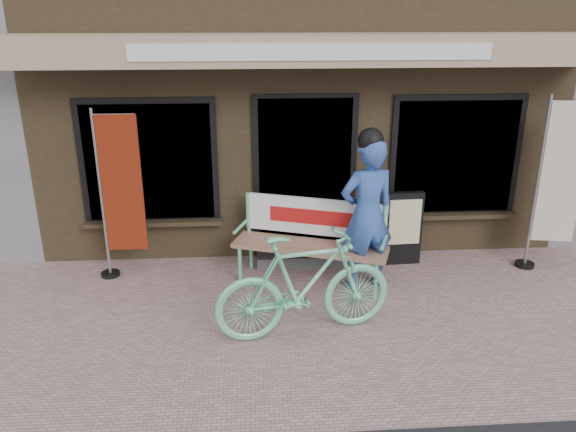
{
  "coord_description": "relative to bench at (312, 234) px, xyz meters",
  "views": [
    {
      "loc": [
        -0.72,
        -5.08,
        3.18
      ],
      "look_at": [
        -0.31,
        0.7,
        1.05
      ],
      "focal_mm": 35.0,
      "sensor_mm": 36.0,
      "label": 1
    }
  ],
  "objects": [
    {
      "name": "ground",
      "position": [
        -0.02,
        -1.26,
        -0.6
      ],
      "size": [
        70.0,
        70.0,
        0.0
      ],
      "primitive_type": "plane",
      "color": "#AF8686",
      "rests_on": "ground"
    },
    {
      "name": "storefront",
      "position": [
        -0.02,
        3.71,
        2.39
      ],
      "size": [
        7.0,
        6.77,
        6.0
      ],
      "color": "black",
      "rests_on": "ground"
    },
    {
      "name": "bench",
      "position": [
        0.0,
        0.0,
        0.0
      ],
      "size": [
        1.93,
        1.08,
        1.02
      ],
      "rotation": [
        0.0,
        0.0,
        -0.34
      ],
      "color": "#6DD6A3",
      "rests_on": "ground"
    },
    {
      "name": "person",
      "position": [
        0.62,
        -0.24,
        0.36
      ],
      "size": [
        0.75,
        0.58,
        1.95
      ],
      "rotation": [
        0.0,
        0.0,
        0.23
      ],
      "color": "#3154A8",
      "rests_on": "ground"
    },
    {
      "name": "bicycle",
      "position": [
        -0.21,
        -1.26,
        -0.04
      ],
      "size": [
        1.93,
        0.89,
        1.12
      ],
      "primitive_type": "imported",
      "rotation": [
        0.0,
        0.0,
        1.77
      ],
      "color": "#6DD6A3",
      "rests_on": "ground"
    },
    {
      "name": "nobori_red",
      "position": [
        -2.33,
        0.25,
        0.5
      ],
      "size": [
        0.62,
        0.23,
        2.13
      ],
      "rotation": [
        0.0,
        0.0,
        -0.0
      ],
      "color": "gray",
      "rests_on": "ground"
    },
    {
      "name": "nobori_cream",
      "position": [
        3.07,
        0.12,
        0.56
      ],
      "size": [
        0.67,
        0.28,
        2.25
      ],
      "rotation": [
        0.0,
        0.0,
        -0.18
      ],
      "color": "gray",
      "rests_on": "ground"
    },
    {
      "name": "menu_stand",
      "position": [
        1.24,
        0.36,
        -0.09
      ],
      "size": [
        0.5,
        0.13,
        0.99
      ],
      "rotation": [
        0.0,
        0.0,
        0.05
      ],
      "color": "black",
      "rests_on": "ground"
    }
  ]
}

